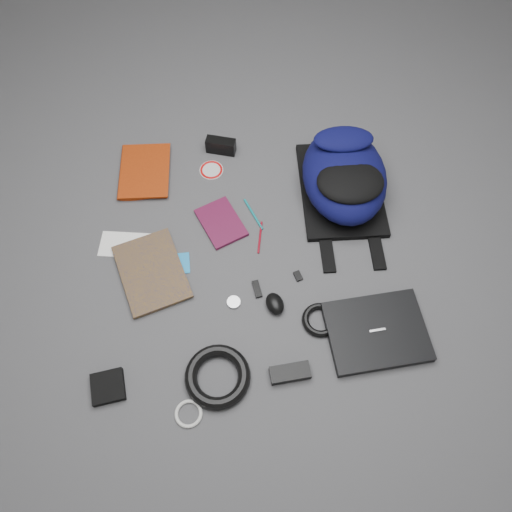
{
  "coord_description": "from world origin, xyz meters",
  "views": [
    {
      "loc": [
        -0.06,
        -0.81,
        1.53
      ],
      "look_at": [
        0.0,
        0.0,
        0.02
      ],
      "focal_mm": 35.0,
      "sensor_mm": 36.0,
      "label": 1
    }
  ],
  "objects": [
    {
      "name": "textbook_red",
      "position": [
        -0.49,
        0.4,
        0.01
      ],
      "size": [
        0.2,
        0.26,
        0.03
      ],
      "primitive_type": "imported",
      "rotation": [
        0.0,
        0.0,
        -0.03
      ],
      "color": "maroon",
      "rests_on": "ground"
    },
    {
      "name": "white_cable_coil",
      "position": [
        -0.24,
        -0.51,
        0.01
      ],
      "size": [
        0.11,
        0.11,
        0.01
      ],
      "primitive_type": "torus",
      "rotation": [
        0.0,
        0.0,
        0.43
      ],
      "color": "silver",
      "rests_on": "ground"
    },
    {
      "name": "pen_red",
      "position": [
        0.02,
        0.08,
        0.0
      ],
      "size": [
        0.03,
        0.13,
        0.01
      ],
      "primitive_type": "cylinder",
      "rotation": [
        1.57,
        0.0,
        -0.17
      ],
      "color": "maroon",
      "rests_on": "ground"
    },
    {
      "name": "ground",
      "position": [
        0.0,
        0.0,
        0.0
      ],
      "size": [
        4.0,
        4.0,
        0.0
      ],
      "primitive_type": "plane",
      "color": "#4F4F51",
      "rests_on": "ground"
    },
    {
      "name": "power_cord_coil",
      "position": [
        -0.15,
        -0.41,
        0.02
      ],
      "size": [
        0.23,
        0.23,
        0.04
      ],
      "primitive_type": "torus",
      "rotation": [
        0.0,
        0.0,
        -0.14
      ],
      "color": "black",
      "rests_on": "ground"
    },
    {
      "name": "power_brick",
      "position": [
        0.07,
        -0.41,
        0.02
      ],
      "size": [
        0.13,
        0.06,
        0.03
      ],
      "primitive_type": "cube",
      "rotation": [
        0.0,
        0.0,
        0.1
      ],
      "color": "black",
      "rests_on": "ground"
    },
    {
      "name": "sticker_disc",
      "position": [
        -0.14,
        0.4,
        0.0
      ],
      "size": [
        0.12,
        0.12,
        0.0
      ],
      "primitive_type": "cylinder",
      "rotation": [
        0.0,
        0.0,
        0.43
      ],
      "color": "silver",
      "rests_on": "ground"
    },
    {
      "name": "mouse",
      "position": [
        0.05,
        -0.18,
        0.02
      ],
      "size": [
        0.08,
        0.09,
        0.04
      ],
      "primitive_type": "ellipsoid",
      "rotation": [
        0.0,
        0.0,
        0.28
      ],
      "color": "black",
      "rests_on": "ground"
    },
    {
      "name": "id_badge",
      "position": [
        -0.26,
        -0.0,
        0.0
      ],
      "size": [
        0.06,
        0.08,
        0.0
      ],
      "primitive_type": "cube",
      "rotation": [
        0.0,
        0.0,
        0.04
      ],
      "color": "#1C8DD7",
      "rests_on": "ground"
    },
    {
      "name": "cable_coil",
      "position": [
        0.19,
        -0.24,
        0.01
      ],
      "size": [
        0.15,
        0.15,
        0.02
      ],
      "primitive_type": "torus",
      "rotation": [
        0.0,
        0.0,
        -0.28
      ],
      "color": "black",
      "rests_on": "ground"
    },
    {
      "name": "comic_book",
      "position": [
        -0.46,
        -0.06,
        0.01
      ],
      "size": [
        0.29,
        0.33,
        0.02
      ],
      "primitive_type": "imported",
      "rotation": [
        0.0,
        0.0,
        0.32
      ],
      "color": "#A5720B",
      "rests_on": "ground"
    },
    {
      "name": "envelope",
      "position": [
        -0.43,
        0.09,
        0.0
      ],
      "size": [
        0.23,
        0.13,
        0.0
      ],
      "primitive_type": "cube",
      "rotation": [
        0.0,
        0.0,
        -0.13
      ],
      "color": "white",
      "rests_on": "ground"
    },
    {
      "name": "dvd_case",
      "position": [
        -0.12,
        0.15,
        0.01
      ],
      "size": [
        0.19,
        0.22,
        0.01
      ],
      "primitive_type": "cube",
      "rotation": [
        0.0,
        0.0,
        0.43
      ],
      "color": "#450D26",
      "rests_on": "ground"
    },
    {
      "name": "key_fob",
      "position": [
        0.14,
        -0.08,
        0.01
      ],
      "size": [
        0.03,
        0.04,
        0.01
      ],
      "primitive_type": "cube",
      "rotation": [
        0.0,
        0.0,
        0.31
      ],
      "color": "black",
      "rests_on": "ground"
    },
    {
      "name": "headphone_right",
      "position": [
        -0.09,
        -0.16,
        0.01
      ],
      "size": [
        0.06,
        0.06,
        0.01
      ],
      "primitive_type": "cylinder",
      "rotation": [
        0.0,
        0.0,
        0.37
      ],
      "color": "#B6B6B8",
      "rests_on": "ground"
    },
    {
      "name": "backpack",
      "position": [
        0.34,
        0.26,
        0.1
      ],
      "size": [
        0.32,
        0.47,
        0.19
      ],
      "primitive_type": null,
      "rotation": [
        0.0,
        0.0,
        -0.01
      ],
      "color": "black",
      "rests_on": "ground"
    },
    {
      "name": "pouch",
      "position": [
        -0.48,
        -0.41,
        0.01
      ],
      "size": [
        0.11,
        0.11,
        0.03
      ],
      "primitive_type": "cube",
      "rotation": [
        0.0,
        0.0,
        0.16
      ],
      "color": "black",
      "rests_on": "ground"
    },
    {
      "name": "usb_black",
      "position": [
        -0.01,
        -0.12,
        0.01
      ],
      "size": [
        0.03,
        0.06,
        0.01
      ],
      "primitive_type": "cube",
      "rotation": [
        0.0,
        0.0,
        0.17
      ],
      "color": "black",
      "rests_on": "ground"
    },
    {
      "name": "laptop",
      "position": [
        0.36,
        -0.3,
        0.02
      ],
      "size": [
        0.33,
        0.27,
        0.03
      ],
      "primitive_type": "cube",
      "rotation": [
        0.0,
        0.0,
        0.09
      ],
      "color": "black",
      "rests_on": "ground"
    },
    {
      "name": "compact_camera",
      "position": [
        -0.1,
        0.49,
        0.03
      ],
      "size": [
        0.12,
        0.07,
        0.06
      ],
      "primitive_type": "cube",
      "rotation": [
        0.0,
        0.0,
        -0.27
      ],
      "color": "black",
      "rests_on": "ground"
    },
    {
      "name": "headphone_left",
      "position": [
        -0.27,
        -0.11,
        0.01
      ],
      "size": [
        0.07,
        0.07,
        0.01
      ],
      "primitive_type": "cylinder",
      "rotation": [
        0.0,
        0.0,
        0.24
      ],
      "color": "silver",
      "rests_on": "ground"
    },
    {
      "name": "pen_teal",
      "position": [
        0.0,
        0.18,
        0.0
      ],
      "size": [
        0.06,
        0.14,
        0.01
      ],
      "primitive_type": "cylinder",
      "rotation": [
        1.57,
        0.0,
        0.4
      ],
      "color": "#0E7D82",
      "rests_on": "ground"
    }
  ]
}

